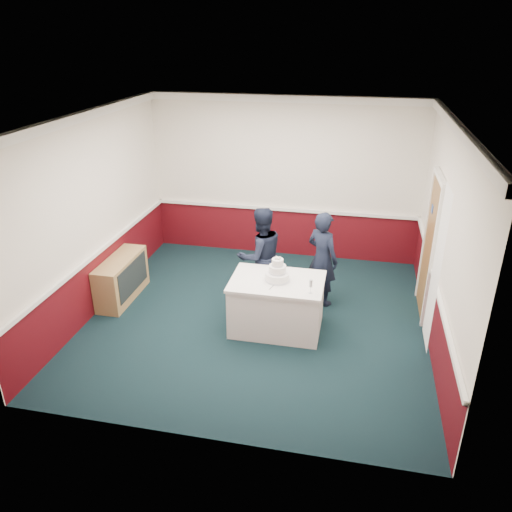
% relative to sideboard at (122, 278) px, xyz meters
% --- Properties ---
extents(ground, '(5.00, 5.00, 0.00)m').
position_rel_sideboard_xyz_m(ground, '(2.28, -0.20, -0.35)').
color(ground, black).
rests_on(ground, ground).
extents(room_shell, '(5.00, 5.00, 3.00)m').
position_rel_sideboard_xyz_m(room_shell, '(2.36, 0.41, 1.62)').
color(room_shell, silver).
rests_on(room_shell, ground).
extents(sideboard, '(0.41, 1.20, 0.70)m').
position_rel_sideboard_xyz_m(sideboard, '(0.00, 0.00, 0.00)').
color(sideboard, '#A17F4E').
rests_on(sideboard, ground).
extents(cake_table, '(1.32, 0.92, 0.79)m').
position_rel_sideboard_xyz_m(cake_table, '(2.61, -0.38, 0.05)').
color(cake_table, white).
rests_on(cake_table, ground).
extents(wedding_cake, '(0.35, 0.35, 0.36)m').
position_rel_sideboard_xyz_m(wedding_cake, '(2.61, -0.38, 0.55)').
color(wedding_cake, white).
rests_on(wedding_cake, cake_table).
extents(cake_knife, '(0.08, 0.21, 0.00)m').
position_rel_sideboard_xyz_m(cake_knife, '(2.58, -0.58, 0.44)').
color(cake_knife, silver).
rests_on(cake_knife, cake_table).
extents(champagne_flute, '(0.05, 0.05, 0.21)m').
position_rel_sideboard_xyz_m(champagne_flute, '(3.11, -0.66, 0.58)').
color(champagne_flute, silver).
rests_on(champagne_flute, cake_table).
extents(person_man, '(0.98, 0.94, 1.59)m').
position_rel_sideboard_xyz_m(person_man, '(2.22, 0.37, 0.44)').
color(person_man, black).
rests_on(person_man, ground).
extents(person_woman, '(0.67, 0.62, 1.53)m').
position_rel_sideboard_xyz_m(person_woman, '(3.17, 0.53, 0.42)').
color(person_woman, black).
rests_on(person_woman, ground).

